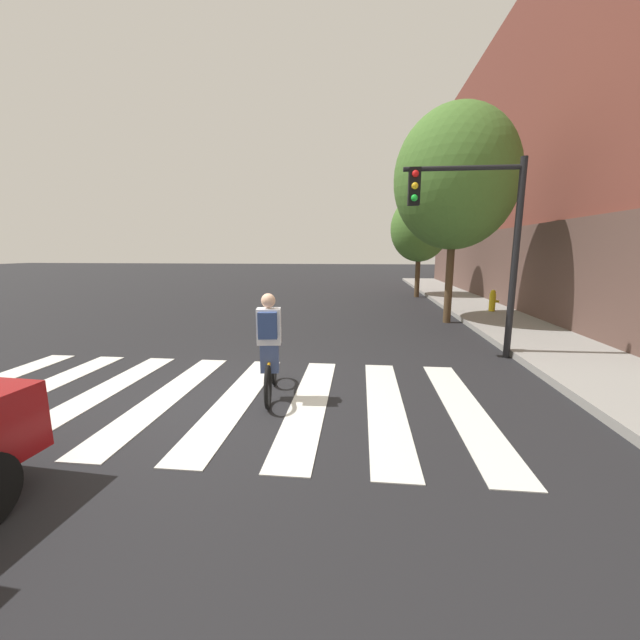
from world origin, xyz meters
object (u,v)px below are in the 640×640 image
(traffic_light_near, at_px, (477,225))
(fire_hydrant, at_px, (493,301))
(cyclist, at_px, (270,347))
(street_tree_near, at_px, (455,179))
(street_tree_mid, at_px, (420,229))

(traffic_light_near, relative_size, fire_hydrant, 5.38)
(cyclist, xyz_separation_m, fire_hydrant, (6.20, 8.54, -0.31))
(street_tree_near, bearing_deg, cyclist, -121.58)
(fire_hydrant, bearing_deg, street_tree_near, -140.21)
(street_tree_mid, bearing_deg, street_tree_near, -90.08)
(traffic_light_near, xyz_separation_m, street_tree_near, (0.43, 4.09, 1.63))
(street_tree_mid, bearing_deg, cyclist, -107.18)
(street_tree_near, bearing_deg, traffic_light_near, -96.07)
(cyclist, height_order, fire_hydrant, cyclist)
(cyclist, xyz_separation_m, street_tree_mid, (4.26, 13.79, 2.54))
(street_tree_near, bearing_deg, street_tree_mid, 89.92)
(street_tree_near, bearing_deg, fire_hydrant, 39.79)
(fire_hydrant, xyz_separation_m, street_tree_near, (-1.95, -1.62, 3.96))
(fire_hydrant, relative_size, street_tree_mid, 0.16)
(cyclist, relative_size, street_tree_mid, 0.34)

